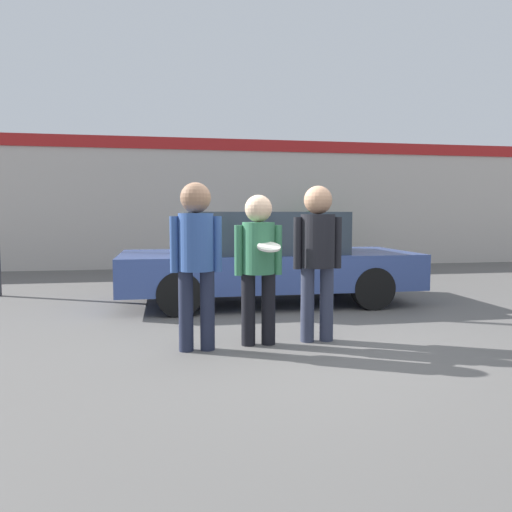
% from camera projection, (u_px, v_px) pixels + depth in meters
% --- Properties ---
extents(ground_plane, '(56.00, 56.00, 0.00)m').
position_uv_depth(ground_plane, '(283.00, 344.00, 5.40)').
color(ground_plane, '#5B5956').
extents(storefront_building, '(24.00, 0.22, 3.36)m').
position_uv_depth(storefront_building, '(213.00, 203.00, 13.10)').
color(storefront_building, beige).
rests_on(storefront_building, ground).
extents(person_left, '(0.53, 0.36, 1.72)m').
position_uv_depth(person_left, '(196.00, 251.00, 5.07)').
color(person_left, '#1E2338').
rests_on(person_left, ground).
extents(person_middle_with_frisbee, '(0.51, 0.53, 1.61)m').
position_uv_depth(person_middle_with_frisbee, '(258.00, 257.00, 5.30)').
color(person_middle_with_frisbee, black).
rests_on(person_middle_with_frisbee, ground).
extents(person_right, '(0.54, 0.37, 1.71)m').
position_uv_depth(person_right, '(318.00, 249.00, 5.45)').
color(person_right, '#2D3347').
rests_on(person_right, ground).
extents(parked_car_near, '(4.55, 1.94, 1.44)m').
position_uv_depth(parked_car_near, '(265.00, 258.00, 7.90)').
color(parked_car_near, '#334784').
rests_on(parked_car_near, ground).
extents(street_lamp, '(1.59, 0.35, 5.64)m').
position_uv_depth(street_lamp, '(8.00, 88.00, 8.35)').
color(street_lamp, '#38383D').
rests_on(street_lamp, ground).
extents(shrub, '(1.50, 1.50, 1.50)m').
position_uv_depth(shrub, '(314.00, 240.00, 12.70)').
color(shrub, '#285B2D').
rests_on(shrub, ground).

